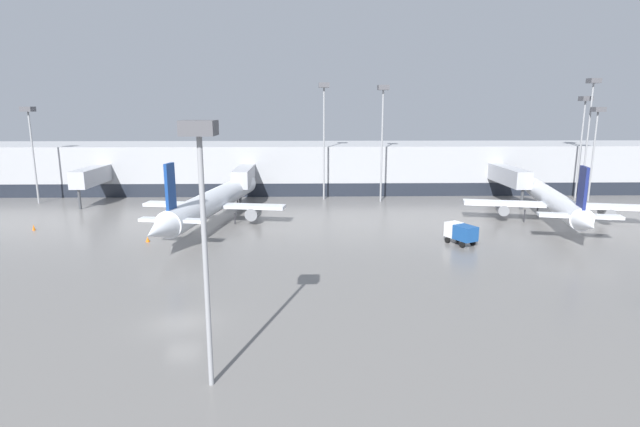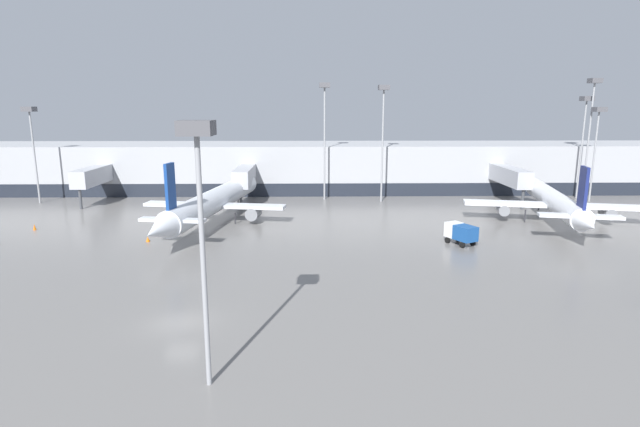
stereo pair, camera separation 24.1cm
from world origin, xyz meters
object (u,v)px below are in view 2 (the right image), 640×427
Objects in this scene: apron_light_mast_0 at (592,106)px; apron_light_mast_3 at (31,126)px; apron_light_mast_1 at (325,109)px; apron_light_mast_4 at (598,126)px; traffic_cone_3 at (34,227)px; apron_light_mast_7 at (585,118)px; apron_light_mast_2 at (383,111)px; apron_light_mast_6 at (199,176)px; parked_jet_2 at (555,202)px; service_truck_0 at (461,232)px; traffic_cone_0 at (148,239)px; parked_jet_1 at (214,201)px.

apron_light_mast_3 is at bearing -179.26° from apron_light_mast_0.
apron_light_mast_1 is 1.25× the size of apron_light_mast_4.
apron_light_mast_7 reaches higher than traffic_cone_3.
apron_light_mast_2 is 1.27× the size of apron_light_mast_6.
apron_light_mast_2 is (9.73, -2.20, -0.30)m from apron_light_mast_1.
traffic_cone_3 is 87.97m from apron_light_mast_4.
parked_jet_2 is 7.69× the size of service_truck_0.
parked_jet_2 is 54.80m from traffic_cone_0.
service_truck_0 is at bearing -3.16° from traffic_cone_0.
apron_light_mast_0 is 2.65m from apron_light_mast_7.
apron_light_mast_0 is at bearing -66.00° from parked_jet_1.
apron_light_mast_0 is 79.68m from apron_light_mast_6.
traffic_cone_3 is at bearing -166.35° from apron_light_mast_0.
parked_jet_1 is at bearing 39.85° from service_truck_0.
service_truck_0 is at bearing 135.99° from parked_jet_2.
traffic_cone_3 is (-23.08, -4.38, -2.62)m from parked_jet_1.
apron_light_mast_3 is at bearing -178.18° from apron_light_mast_7.
apron_light_mast_6 reaches higher than parked_jet_2.
parked_jet_2 is 70.97m from traffic_cone_3.
apron_light_mast_2 is (-35.60, -0.98, -0.79)m from apron_light_mast_0.
traffic_cone_0 is 0.04× the size of apron_light_mast_4.
traffic_cone_3 is 0.05× the size of apron_light_mast_3.
apron_light_mast_6 reaches higher than traffic_cone_3.
parked_jet_1 is 33.76m from service_truck_0.
apron_light_mast_1 is at bearing -179.31° from apron_light_mast_7.
apron_light_mast_2 reaches higher than apron_light_mast_3.
apron_light_mast_6 is (-8.45, -59.88, -3.23)m from apron_light_mast_1.
traffic_cone_0 is 74.48m from apron_light_mast_7.
apron_light_mast_7 reaches higher than apron_light_mast_4.
traffic_cone_0 is 74.28m from apron_light_mast_0.
service_truck_0 is 0.22× the size of apron_light_mast_2.
apron_light_mast_0 reaches higher than apron_light_mast_2.
service_truck_0 is 0.28× the size of apron_light_mast_6.
apron_light_mast_3 is (-63.79, 27.48, 11.34)m from service_truck_0.
parked_jet_1 is at bearing 59.47° from traffic_cone_0.
service_truck_0 is 5.57× the size of traffic_cone_3.
apron_light_mast_6 is (-53.79, -58.66, -3.71)m from apron_light_mast_0.
parked_jet_1 is 2.49× the size of apron_light_mast_4.
traffic_cone_0 is (-37.49, 2.07, -1.21)m from service_truck_0.
apron_light_mast_4 reaches higher than parked_jet_2.
service_truck_0 is at bearing -102.62° from parked_jet_1.
apron_light_mast_7 reaches higher than traffic_cone_0.
parked_jet_1 is at bearing -166.56° from apron_light_mast_4.
traffic_cone_0 is at bearing -128.56° from apron_light_mast_1.
parked_jet_2 is 82.53m from apron_light_mast_3.
traffic_cone_3 is 88.26m from apron_light_mast_0.
apron_light_mast_2 is 58.28m from apron_light_mast_3.
apron_light_mast_4 reaches higher than service_truck_0.
parked_jet_2 is 2.04× the size of apron_light_mast_4.
apron_light_mast_4 is at bearing -3.18° from apron_light_mast_1.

